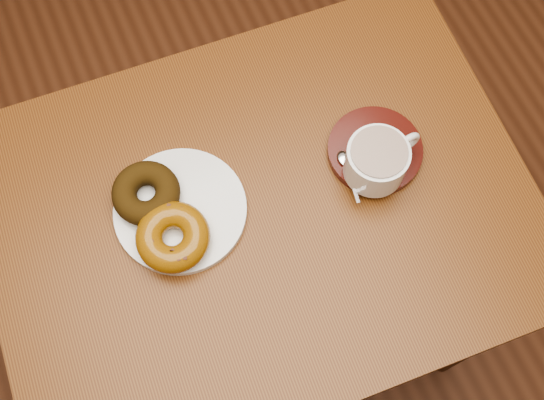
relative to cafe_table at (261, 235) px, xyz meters
name	(u,v)px	position (x,y,z in m)	size (l,w,h in m)	color
ground	(193,225)	(-0.08, 0.31, -0.66)	(6.00, 6.00, 0.00)	brown
cafe_table	(261,235)	(0.00, 0.00, 0.00)	(0.87, 0.67, 0.79)	brown
donut_plate	(180,210)	(-0.11, 0.05, 0.13)	(0.20, 0.20, 0.01)	white
donut_cinnamon	(146,193)	(-0.15, 0.08, 0.16)	(0.10, 0.10, 0.04)	#37230B
donut_caramel	(173,237)	(-0.14, 0.00, 0.16)	(0.12, 0.12, 0.04)	#8C570F
saucer	(375,150)	(0.21, 0.02, 0.13)	(0.15, 0.15, 0.02)	#3B0C08
coffee_cup	(377,160)	(0.19, -0.01, 0.18)	(0.13, 0.10, 0.07)	white
teaspoon	(346,163)	(0.15, 0.01, 0.14)	(0.02, 0.09, 0.01)	silver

